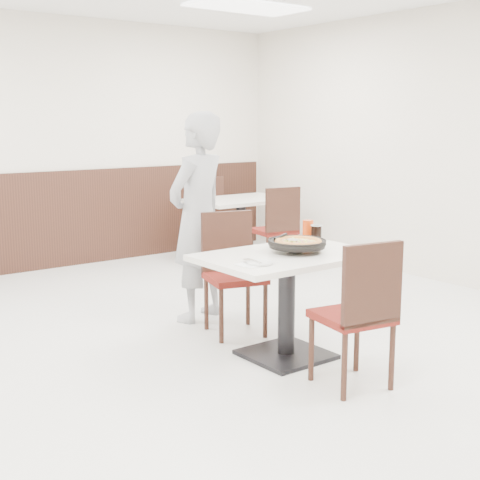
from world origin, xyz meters
TOP-DOWN VIEW (x-y plane):
  - floor at (0.00, 0.00)m, footprint 7.00×7.00m
  - wall_back at (0.00, 3.50)m, footprint 6.00×0.04m
  - wainscot_back at (0.00, 3.48)m, footprint 5.90×0.03m
  - fluo_panel_d at (1.50, 1.80)m, footprint 1.20×0.60m
  - main_table at (0.22, -0.31)m, footprint 1.21×0.81m
  - chair_near at (0.21, -0.95)m, footprint 0.49×0.49m
  - chair_far at (0.25, 0.33)m, footprint 0.52×0.52m
  - trivet at (0.30, -0.31)m, footprint 0.11×0.11m
  - pizza_pan at (0.31, -0.32)m, footprint 0.39×0.39m
  - pizza at (0.30, -0.34)m, footprint 0.29×0.29m
  - pizza_server at (0.28, -0.31)m, footprint 0.09×0.10m
  - napkin at (-0.21, -0.45)m, footprint 0.18×0.18m
  - side_plate at (-0.15, -0.47)m, footprint 0.17×0.17m
  - fork at (-0.16, -0.46)m, footprint 0.05×0.16m
  - cola_glass at (0.67, -0.14)m, footprint 0.08×0.08m
  - red_cup at (0.68, -0.03)m, footprint 0.08×0.08m
  - diner_person at (0.24, 0.84)m, footprint 0.73×0.60m
  - bg_table_right at (1.96, 2.52)m, footprint 1.22×0.83m
  - bg_chair_right_near at (1.93, 1.87)m, footprint 0.48×0.48m
  - bg_chair_right_far at (1.97, 3.15)m, footprint 0.55×0.55m

SIDE VIEW (x-z plane):
  - floor at x=0.00m, z-range 0.00..0.00m
  - main_table at x=0.22m, z-range 0.00..0.75m
  - bg_table_right at x=1.96m, z-range 0.00..0.75m
  - chair_near at x=0.21m, z-range 0.00..0.95m
  - chair_far at x=0.25m, z-range 0.00..0.95m
  - bg_chair_right_near at x=1.93m, z-range 0.00..0.95m
  - bg_chair_right_far at x=1.97m, z-range 0.00..0.95m
  - wainscot_back at x=0.00m, z-range 0.00..1.10m
  - napkin at x=-0.21m, z-range 0.75..0.75m
  - side_plate at x=-0.15m, z-range 0.75..0.77m
  - trivet at x=0.30m, z-range 0.75..0.79m
  - fork at x=-0.16m, z-range 0.77..0.77m
  - pizza_pan at x=0.31m, z-range 0.79..0.80m
  - pizza at x=0.30m, z-range 0.80..0.82m
  - cola_glass at x=0.67m, z-range 0.75..0.88m
  - red_cup at x=0.68m, z-range 0.75..0.91m
  - pizza_server at x=0.28m, z-range 0.84..0.84m
  - diner_person at x=0.24m, z-range 0.00..1.73m
  - wall_back at x=0.00m, z-range 0.00..2.80m
  - fluo_panel_d at x=1.50m, z-range 2.77..2.79m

